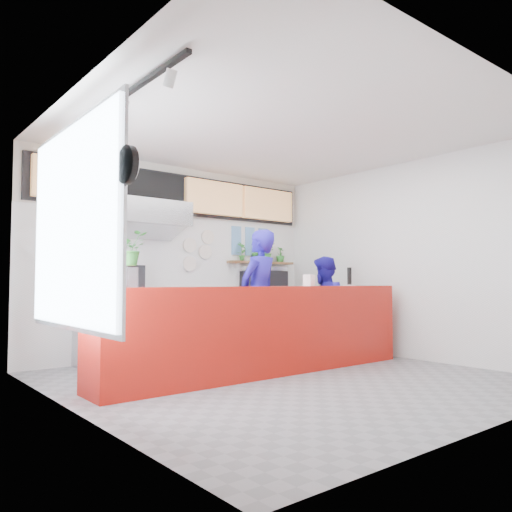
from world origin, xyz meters
TOP-DOWN VIEW (x-y plane):
  - floor at (0.00, 0.00)m, footprint 5.00×5.00m
  - ceiling at (0.00, 0.00)m, footprint 5.00×5.00m
  - wall_back at (0.00, 2.50)m, footprint 5.00×0.00m
  - wall_left at (-2.50, 0.00)m, footprint 0.00×5.00m
  - wall_right at (2.50, 0.00)m, footprint 0.00×5.00m
  - service_counter at (0.00, 0.40)m, footprint 4.50×0.60m
  - cream_band at (0.00, 2.49)m, footprint 5.00×0.02m
  - prep_bench at (-0.80, 2.20)m, footprint 1.80×0.60m
  - panini_oven at (-1.12, 2.20)m, footprint 0.65×0.65m
  - extraction_hood at (-0.80, 2.15)m, footprint 1.20×0.70m
  - hood_lip at (-0.80, 2.15)m, footprint 1.20×0.69m
  - right_bench at (1.50, 2.20)m, footprint 1.80×0.60m
  - espresso_machine at (1.48, 2.20)m, footprint 0.76×0.59m
  - espresso_tray at (1.48, 2.20)m, footprint 0.82×0.68m
  - herb_shelf at (1.60, 2.40)m, footprint 1.40×0.18m
  - menu_board_far_left at (-1.75, 2.38)m, footprint 1.10×0.10m
  - menu_board_mid_left at (-0.59, 2.38)m, footprint 1.10×0.10m
  - menu_board_mid_right at (0.57, 2.38)m, footprint 1.10×0.10m
  - menu_board_far_right at (1.73, 2.38)m, footprint 1.10×0.10m
  - soffit at (0.00, 2.46)m, footprint 4.80×0.04m
  - window_pane at (-2.47, 0.30)m, footprint 0.04×2.20m
  - window_frame at (-2.45, 0.30)m, footprint 0.03×2.30m
  - wall_clock_rim at (-2.46, -0.90)m, footprint 0.05×0.30m
  - wall_clock_face at (-2.43, -0.90)m, footprint 0.02×0.26m
  - track_rail at (-2.10, 0.00)m, footprint 0.05×2.40m
  - dec_plate_a at (0.15, 2.47)m, footprint 0.24×0.03m
  - dec_plate_b at (0.45, 2.47)m, footprint 0.24×0.03m
  - dec_plate_c at (0.15, 2.47)m, footprint 0.24×0.03m
  - dec_plate_d at (0.50, 2.47)m, footprint 0.24×0.03m
  - photo_frame_a at (1.10, 2.48)m, footprint 0.20×0.02m
  - photo_frame_b at (1.40, 2.48)m, footprint 0.20×0.02m
  - photo_frame_c at (1.70, 2.48)m, footprint 0.20×0.02m
  - photo_frame_d at (1.10, 2.48)m, footprint 0.20×0.02m
  - photo_frame_e at (1.40, 2.48)m, footprint 0.20×0.02m
  - photo_frame_f at (1.70, 2.48)m, footprint 0.20×0.02m
  - staff_center at (0.36, 0.95)m, footprint 0.79×0.63m
  - staff_right at (1.59, 0.88)m, footprint 0.96×0.93m
  - herb_a at (1.16, 2.40)m, footprint 0.20×0.15m
  - herb_b at (1.49, 2.40)m, footprint 0.19×0.16m
  - herb_c at (1.71, 2.40)m, footprint 0.35×0.32m
  - herb_d at (2.05, 2.40)m, footprint 0.20×0.19m
  - glass_vase at (-1.85, 0.35)m, footprint 0.18×0.18m
  - basil_vase at (-1.85, 0.35)m, footprint 0.37×0.33m
  - napkin_holder at (0.71, 0.31)m, footprint 0.20×0.17m
  - white_plate at (1.62, 0.39)m, footprint 0.21×0.21m
  - pepper_mill at (1.62, 0.39)m, footprint 0.07×0.07m

SIDE VIEW (x-z plane):
  - floor at x=0.00m, z-range 0.00..0.00m
  - prep_bench at x=-0.80m, z-range 0.00..0.90m
  - right_bench at x=1.50m, z-range 0.00..0.90m
  - service_counter at x=0.00m, z-range 0.00..1.10m
  - staff_right at x=1.59m, z-range 0.00..1.55m
  - staff_center at x=0.36m, z-range 0.00..1.89m
  - white_plate at x=1.62m, z-range 1.10..1.11m
  - espresso_machine at x=1.48m, z-range 0.90..1.34m
  - panini_oven at x=-1.12m, z-range 0.90..1.39m
  - napkin_holder at x=0.71m, z-range 1.10..1.25m
  - glass_vase at x=-1.85m, z-range 1.10..1.30m
  - pepper_mill at x=1.62m, z-range 1.12..1.37m
  - espresso_tray at x=1.48m, z-range 1.35..1.42m
  - dec_plate_c at x=0.15m, z-range 1.33..1.57m
  - basil_vase at x=-1.85m, z-range 1.32..1.67m
  - wall_back at x=0.00m, z-range -1.00..4.00m
  - wall_left at x=-2.50m, z-range -1.00..4.00m
  - wall_right at x=2.50m, z-range -1.00..4.00m
  - herb_shelf at x=1.60m, z-range 1.48..1.52m
  - dec_plate_b at x=0.45m, z-range 1.53..1.77m
  - herb_d at x=2.05m, z-range 1.52..1.80m
  - herb_a at x=1.16m, z-range 1.52..1.85m
  - herb_b at x=1.49m, z-range 1.52..1.86m
  - herb_c at x=1.71m, z-range 1.52..1.86m
  - window_pane at x=-2.47m, z-range 0.75..2.65m
  - window_frame at x=-2.45m, z-range 0.70..2.70m
  - dec_plate_a at x=0.15m, z-range 1.63..1.87m
  - photo_frame_d at x=1.10m, z-range 1.62..1.88m
  - photo_frame_e at x=1.40m, z-range 1.62..1.88m
  - photo_frame_f at x=1.70m, z-range 1.62..1.88m
  - dec_plate_d at x=0.50m, z-range 1.78..2.02m
  - hood_lip at x=-0.80m, z-range 1.79..2.11m
  - photo_frame_a at x=1.10m, z-range 1.88..2.12m
  - photo_frame_b at x=1.40m, z-range 1.88..2.12m
  - photo_frame_c at x=1.70m, z-range 1.88..2.12m
  - wall_clock_rim at x=-2.46m, z-range 1.90..2.20m
  - wall_clock_face at x=-2.43m, z-range 1.92..2.18m
  - extraction_hood at x=-0.80m, z-range 1.98..2.32m
  - menu_board_far_left at x=-1.75m, z-range 2.27..2.82m
  - menu_board_mid_left at x=-0.59m, z-range 2.27..2.82m
  - menu_board_mid_right at x=0.57m, z-range 2.27..2.82m
  - menu_board_far_right at x=1.73m, z-range 2.27..2.82m
  - soffit at x=0.00m, z-range 2.22..2.88m
  - cream_band at x=0.00m, z-range 2.20..3.00m
  - track_rail at x=-2.10m, z-range 2.92..2.96m
  - ceiling at x=0.00m, z-range 3.00..3.00m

